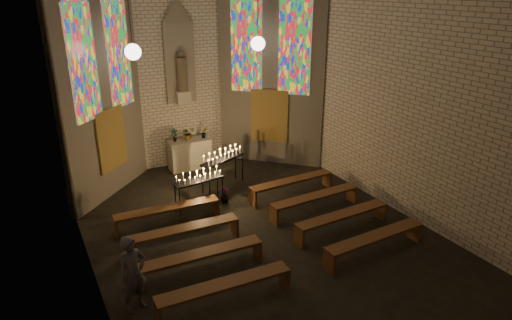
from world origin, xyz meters
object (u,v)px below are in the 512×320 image
(altar, at_px, (190,154))
(votive_stand_right, at_px, (223,157))
(votive_stand_left, at_px, (199,178))
(visitor, at_px, (133,274))
(aisle_flower_pot, at_px, (225,195))

(altar, height_order, votive_stand_right, votive_stand_right)
(votive_stand_left, relative_size, votive_stand_right, 0.91)
(visitor, bearing_deg, aisle_flower_pot, 26.34)
(votive_stand_right, relative_size, visitor, 1.02)
(altar, height_order, votive_stand_left, votive_stand_left)
(altar, xyz_separation_m, aisle_flower_pot, (-0.04, -2.97, -0.28))
(votive_stand_left, bearing_deg, aisle_flower_pot, -9.94)
(altar, relative_size, visitor, 0.89)
(votive_stand_left, bearing_deg, altar, 67.32)
(votive_stand_left, relative_size, visitor, 0.94)
(aisle_flower_pot, height_order, visitor, visitor)
(altar, xyz_separation_m, votive_stand_left, (-0.80, -2.94, 0.40))
(votive_stand_right, height_order, visitor, visitor)
(votive_stand_left, height_order, visitor, visitor)
(aisle_flower_pot, distance_m, votive_stand_left, 1.02)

